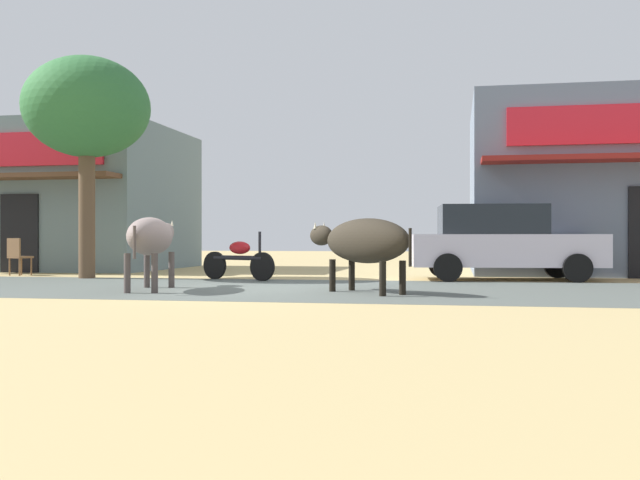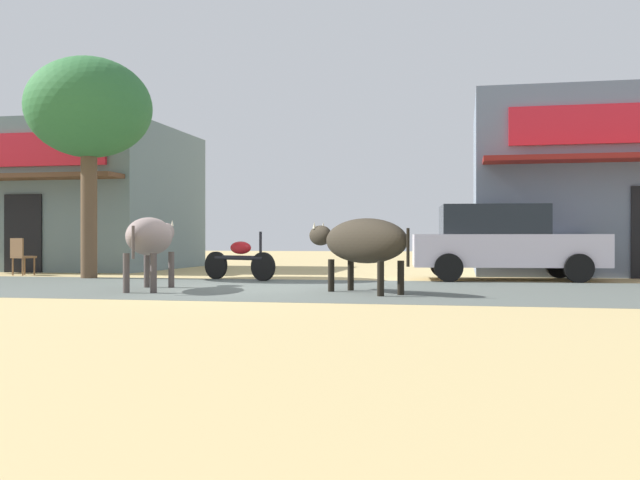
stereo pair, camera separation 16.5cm
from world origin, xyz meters
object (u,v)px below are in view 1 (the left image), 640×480
parked_motorcycle (239,259)px  cafe_chair_near_tree (18,255)px  cow_far_dark (364,241)px  parked_hatchback_car (501,242)px  cow_near_brown (152,237)px  roadside_tree (87,109)px

parked_motorcycle → cafe_chair_near_tree: (-5.94, 0.92, 0.04)m
parked_motorcycle → cow_far_dark: (3.16, -3.26, 0.39)m
parked_hatchback_car → cow_near_brown: bearing=-144.8°
parked_hatchback_car → cow_far_dark: bearing=-119.2°
roadside_tree → parked_hatchback_car: bearing=6.4°
roadside_tree → cow_far_dark: size_ratio=2.37×
parked_hatchback_car → parked_motorcycle: size_ratio=2.29×
parked_hatchback_car → cow_far_dark: parked_hatchback_car is taller
parked_motorcycle → cow_far_dark: cow_far_dark is taller
parked_hatchback_car → cafe_chair_near_tree: parked_hatchback_car is taller
cafe_chair_near_tree → parked_hatchback_car: bearing=1.2°
roadside_tree → parked_hatchback_car: 9.84m
parked_motorcycle → cow_far_dark: bearing=-45.9°
parked_hatchback_car → parked_motorcycle: bearing=-168.3°
parked_hatchback_car → cow_near_brown: 7.65m
roadside_tree → cow_near_brown: roadside_tree is taller
cow_near_brown → cow_far_dark: bearing=-0.3°
roadside_tree → cow_far_dark: bearing=-26.4°
roadside_tree → parked_motorcycle: 5.01m
cow_near_brown → cow_far_dark: cow_near_brown is taller
parked_motorcycle → cafe_chair_near_tree: parked_motorcycle is taller
roadside_tree → cow_far_dark: roadside_tree is taller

